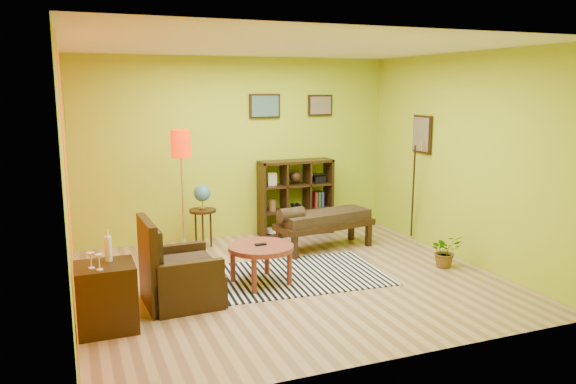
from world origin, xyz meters
name	(u,v)px	position (x,y,z in m)	size (l,w,h in m)	color
ground	(290,280)	(0.00, 0.00, 0.00)	(5.00, 5.00, 0.00)	tan
room_shell	(283,134)	(-0.09, 0.01, 1.80)	(5.04, 4.54, 2.82)	#A2BB20
zebra_rug	(291,276)	(0.06, 0.12, 0.01)	(2.33, 1.46, 0.01)	silver
coffee_table	(261,251)	(-0.39, -0.01, 0.42)	(0.79, 0.79, 0.50)	brown
armchair	(177,278)	(-1.44, -0.26, 0.29)	(0.84, 0.84, 0.97)	black
side_cabinet	(106,297)	(-2.20, -0.69, 0.33)	(0.56, 0.51, 0.98)	black
floor_lamp	(181,155)	(-1.06, 1.25, 1.45)	(0.27, 0.27, 1.79)	silver
globe_table	(202,200)	(-0.68, 1.75, 0.72)	(0.39, 0.39, 0.95)	black
cube_shelf	(297,197)	(0.91, 2.03, 0.60)	(1.20, 0.35, 1.20)	black
bench	(322,220)	(0.92, 1.06, 0.44)	(1.54, 0.77, 0.68)	black
potted_plant	(445,254)	(2.08, -0.28, 0.17)	(0.39, 0.44, 0.34)	#26661E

